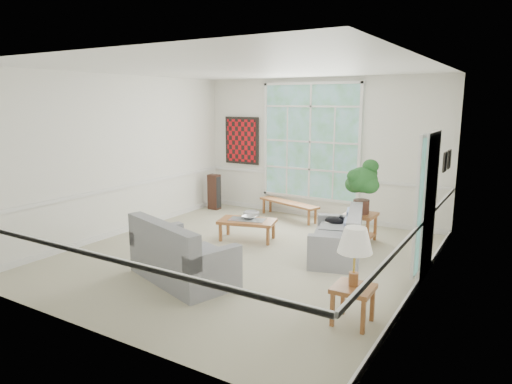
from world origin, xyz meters
TOP-DOWN VIEW (x-y plane):
  - floor at (0.00, 0.00)m, footprint 5.50×6.00m
  - ceiling at (0.00, 0.00)m, footprint 5.50×6.00m
  - wall_back at (0.00, 3.00)m, footprint 5.50×0.02m
  - wall_front at (0.00, -3.00)m, footprint 5.50×0.02m
  - wall_left at (-2.75, 0.00)m, footprint 0.02×6.00m
  - wall_right at (2.75, 0.00)m, footprint 0.02×6.00m
  - window_back at (-0.20, 2.96)m, footprint 2.30×0.08m
  - entry_door at (2.71, 0.60)m, footprint 0.08×0.90m
  - door_sidelight at (2.71, -0.03)m, footprint 0.08×0.26m
  - wall_art at (-1.95, 2.95)m, footprint 0.90×0.06m
  - wall_frame_near at (2.71, 1.75)m, footprint 0.04×0.26m
  - wall_frame_far at (2.71, 2.15)m, footprint 0.04×0.26m
  - loveseat_right at (1.33, 0.70)m, footprint 1.14×1.62m
  - loveseat_front at (-0.20, -1.30)m, footprint 1.82×1.32m
  - coffee_table at (-0.43, 0.76)m, footprint 1.13×0.81m
  - pewter_bowl at (-0.43, 0.83)m, footprint 0.34×0.34m
  - window_bench at (-0.50, 2.57)m, footprint 1.56×0.75m
  - end_table at (1.37, 1.76)m, footprint 0.54×0.54m
  - houseplant at (1.37, 1.75)m, footprint 0.71×0.71m
  - side_table at (2.32, -1.34)m, footprint 0.45×0.45m
  - table_lamp at (2.30, -1.31)m, footprint 0.43×0.43m
  - pet_bed at (-1.29, 2.30)m, footprint 0.43×0.43m
  - floor_speaker at (-2.40, 2.44)m, footprint 0.26×0.21m
  - cat at (1.10, 1.17)m, footprint 0.35×0.25m

SIDE VIEW (x-z plane):
  - floor at x=0.00m, z-range -0.01..0.00m
  - pet_bed at x=-1.29m, z-range 0.00..0.11m
  - window_bench at x=-0.50m, z-range 0.00..0.36m
  - coffee_table at x=-0.43m, z-range 0.00..0.38m
  - side_table at x=2.32m, z-range 0.00..0.45m
  - end_table at x=1.37m, z-range 0.00..0.52m
  - loveseat_right at x=1.33m, z-range 0.00..0.79m
  - floor_speaker at x=-2.40m, z-range 0.00..0.82m
  - pewter_bowl at x=-0.43m, z-range 0.38..0.46m
  - loveseat_front at x=-0.20m, z-range 0.00..0.89m
  - cat at x=1.10m, z-range 0.40..0.56m
  - table_lamp at x=2.30m, z-range 0.45..1.13m
  - houseplant at x=1.37m, z-range 0.52..1.52m
  - entry_door at x=2.71m, z-range 0.00..2.10m
  - door_sidelight at x=2.71m, z-range 0.20..2.10m
  - wall_back at x=0.00m, z-range 0.00..3.00m
  - wall_front at x=0.00m, z-range 0.00..3.00m
  - wall_left at x=-2.75m, z-range 0.00..3.00m
  - wall_right at x=2.75m, z-range 0.00..3.00m
  - wall_frame_near at x=2.71m, z-range 1.39..1.71m
  - wall_frame_far at x=2.71m, z-range 1.39..1.71m
  - wall_art at x=-1.95m, z-range 1.05..2.15m
  - window_back at x=-0.20m, z-range 0.45..2.85m
  - ceiling at x=0.00m, z-range 2.99..3.01m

